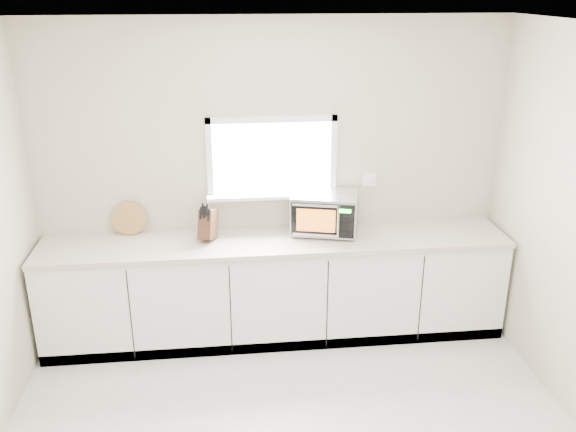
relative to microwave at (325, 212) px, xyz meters
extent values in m
cube|color=#B4A98F|center=(-0.44, 0.19, 0.25)|extent=(4.00, 0.02, 2.70)
cube|color=white|center=(-0.44, 0.17, 0.45)|extent=(1.00, 0.02, 0.60)
cube|color=white|center=(-0.44, 0.11, 0.13)|extent=(1.12, 0.16, 0.03)
cube|color=white|center=(-0.44, 0.16, 0.77)|extent=(1.10, 0.04, 0.05)
cube|color=white|center=(-0.44, 0.16, 0.12)|extent=(1.10, 0.04, 0.05)
cube|color=white|center=(-0.96, 0.16, 0.45)|extent=(0.05, 0.04, 0.70)
cube|color=white|center=(0.09, 0.16, 0.45)|extent=(0.05, 0.04, 0.70)
cube|color=white|center=(0.41, 0.18, 0.22)|extent=(0.12, 0.01, 0.12)
cube|color=white|center=(-0.44, -0.11, -0.66)|extent=(3.92, 0.60, 0.88)
cube|color=beige|center=(-0.44, -0.12, -0.20)|extent=(3.92, 0.64, 0.04)
cylinder|color=black|center=(-0.26, -0.09, -0.18)|extent=(0.03, 0.03, 0.02)
cylinder|color=black|center=(-0.18, 0.22, -0.18)|extent=(0.03, 0.03, 0.02)
cylinder|color=black|center=(0.18, -0.21, -0.18)|extent=(0.03, 0.03, 0.02)
cylinder|color=black|center=(0.26, 0.10, -0.18)|extent=(0.03, 0.03, 0.02)
cube|color=#A8AAAF|center=(0.00, 0.01, 0.00)|extent=(0.63, 0.54, 0.33)
cube|color=black|center=(-0.05, -0.20, 0.00)|extent=(0.51, 0.15, 0.29)
cube|color=orange|center=(-0.11, -0.19, 0.00)|extent=(0.31, 0.09, 0.20)
cylinder|color=silver|center=(0.07, -0.26, 0.00)|extent=(0.02, 0.02, 0.25)
cube|color=black|center=(0.12, -0.25, 0.00)|extent=(0.13, 0.04, 0.28)
cube|color=#19FF33|center=(0.12, -0.26, 0.09)|extent=(0.09, 0.03, 0.03)
cube|color=silver|center=(0.00, 0.01, 0.16)|extent=(0.63, 0.54, 0.01)
cube|color=#4F2E1C|center=(-0.99, -0.07, -0.04)|extent=(0.19, 0.26, 0.28)
cube|color=black|center=(-1.04, -0.11, 0.07)|extent=(0.03, 0.05, 0.10)
cube|color=black|center=(-1.01, -0.12, 0.09)|extent=(0.03, 0.05, 0.10)
cube|color=black|center=(-0.98, -0.13, 0.06)|extent=(0.03, 0.05, 0.10)
cube|color=black|center=(-1.03, -0.12, 0.11)|extent=(0.03, 0.05, 0.10)
cube|color=black|center=(-0.99, -0.13, 0.11)|extent=(0.03, 0.05, 0.10)
cylinder|color=#AD7843|center=(-1.66, 0.13, -0.04)|extent=(0.29, 0.07, 0.29)
cylinder|color=#A8AAAF|center=(-0.10, -0.04, -0.10)|extent=(0.14, 0.14, 0.16)
cylinder|color=black|center=(-0.10, -0.04, -0.01)|extent=(0.14, 0.14, 0.04)
camera|label=1|loc=(-0.85, -4.80, 1.82)|focal=38.00mm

